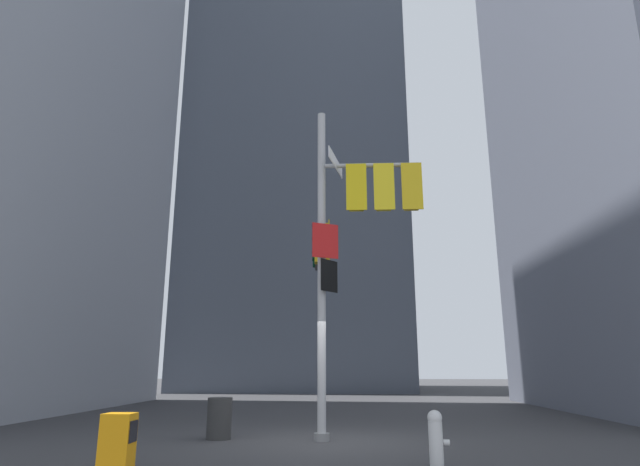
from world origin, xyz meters
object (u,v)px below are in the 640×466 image
object	(u,v)px
newspaper_box	(117,443)
trash_bin	(219,418)
fire_hydrant	(436,437)
signal_pole_assembly	(347,229)

from	to	relation	value
newspaper_box	trash_bin	world-z (taller)	trash_bin
newspaper_box	trash_bin	xyz separation A→B (m)	(0.58, 3.88, 0.01)
fire_hydrant	trash_bin	distance (m)	5.22
fire_hydrant	signal_pole_assembly	bearing A→B (deg)	111.50
signal_pole_assembly	fire_hydrant	bearing A→B (deg)	-68.50
signal_pole_assembly	newspaper_box	distance (m)	6.92
trash_bin	fire_hydrant	bearing A→B (deg)	-36.79
fire_hydrant	newspaper_box	size ratio (longest dim) A/B	1.01
newspaper_box	trash_bin	size ratio (longest dim) A/B	0.98
signal_pole_assembly	fire_hydrant	xyz separation A→B (m)	(1.34, -3.41, -4.31)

